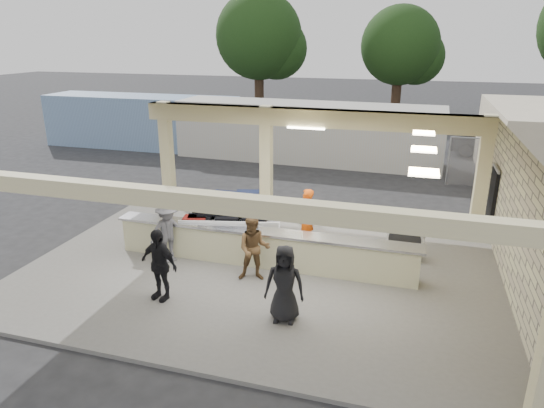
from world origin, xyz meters
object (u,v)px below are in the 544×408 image
(passenger_a, at_px, (254,249))
(car_dark, at_px, (497,143))
(container_white, at_px, (306,132))
(passenger_d, at_px, (284,284))
(car_white_a, at_px, (537,157))
(baggage_handler, at_px, (306,218))
(passenger_b, at_px, (159,264))
(passenger_c, at_px, (168,232))
(drum_fan, at_px, (406,238))
(baggage_counter, at_px, (262,248))
(luggage_cart, at_px, (231,216))
(container_blue, at_px, (142,121))

(passenger_a, bearing_deg, car_dark, 50.26)
(container_white, bearing_deg, passenger_a, -80.94)
(passenger_d, bearing_deg, car_white_a, 56.15)
(baggage_handler, xyz_separation_m, passenger_b, (-2.54, -3.89, 0.01))
(passenger_c, relative_size, car_white_a, 0.37)
(drum_fan, bearing_deg, car_dark, 83.18)
(baggage_counter, bearing_deg, passenger_b, -126.62)
(passenger_b, xyz_separation_m, car_white_a, (10.76, 15.35, -0.32))
(passenger_d, bearing_deg, car_dark, 63.05)
(baggage_counter, xyz_separation_m, container_white, (-1.50, 11.92, 0.81))
(passenger_b, bearing_deg, passenger_a, 53.37)
(luggage_cart, bearing_deg, baggage_handler, 2.15)
(car_white_a, relative_size, car_dark, 1.03)
(passenger_a, relative_size, passenger_c, 0.99)
(car_dark, distance_m, container_white, 9.74)
(passenger_b, height_order, passenger_c, passenger_b)
(baggage_counter, bearing_deg, baggage_handler, 62.53)
(passenger_d, xyz_separation_m, car_dark, (6.38, 17.62, -0.23))
(baggage_handler, bearing_deg, passenger_d, 9.45)
(passenger_b, relative_size, car_dark, 0.39)
(baggage_counter, height_order, container_blue, container_blue)
(car_white_a, xyz_separation_m, car_dark, (-1.41, 2.20, 0.08))
(drum_fan, distance_m, passenger_d, 4.54)
(passenger_b, bearing_deg, car_dark, 75.47)
(car_white_a, relative_size, container_blue, 0.42)
(passenger_d, bearing_deg, drum_fan, 51.60)
(car_white_a, bearing_deg, container_blue, 106.93)
(passenger_c, distance_m, container_white, 12.46)
(passenger_a, xyz_separation_m, container_blue, (-10.98, 13.27, 0.46))
(drum_fan, xyz_separation_m, passenger_c, (-6.06, -1.99, 0.26))
(car_white_a, bearing_deg, passenger_a, 162.30)
(passenger_a, height_order, car_dark, passenger_a)
(drum_fan, bearing_deg, container_white, 125.61)
(passenger_b, height_order, container_white, container_white)
(passenger_a, xyz_separation_m, passenger_d, (1.19, -1.55, 0.02))
(passenger_c, xyz_separation_m, car_white_a, (11.49, 13.54, -0.30))
(passenger_d, xyz_separation_m, car_white_a, (7.79, 15.41, -0.32))
(container_white, bearing_deg, luggage_cart, -86.55)
(passenger_d, bearing_deg, baggage_counter, 110.71)
(car_white_a, xyz_separation_m, container_white, (-10.54, -1.12, 0.76))
(passenger_d, height_order, car_dark, passenger_d)
(luggage_cart, relative_size, passenger_a, 1.83)
(baggage_handler, height_order, passenger_d, passenger_d)
(baggage_counter, xyz_separation_m, passenger_b, (-1.72, -2.31, 0.37))
(baggage_counter, xyz_separation_m, drum_fan, (3.61, 1.49, 0.09))
(passenger_d, bearing_deg, container_white, 93.87)
(passenger_d, bearing_deg, passenger_c, 146.08)
(drum_fan, bearing_deg, passenger_b, -134.99)
(drum_fan, bearing_deg, passenger_a, -137.36)
(luggage_cart, distance_m, passenger_d, 4.22)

